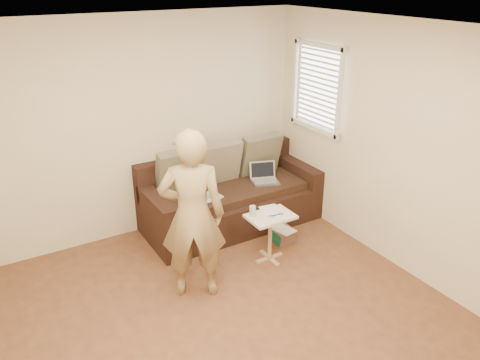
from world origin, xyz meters
The scene contains 17 objects.
floor centered at (0.00, 0.00, 0.00)m, with size 4.50×4.50×0.00m, color #573020.
ceiling centered at (0.00, 0.00, 2.60)m, with size 4.50×4.50×0.00m, color white.
wall_back centered at (0.00, 2.25, 1.30)m, with size 4.00×4.00×0.00m, color beige.
wall_right centered at (2.00, 0.00, 1.30)m, with size 4.50×4.50×0.00m, color beige.
window_blinds centered at (1.95, 1.50, 1.70)m, with size 0.12×0.88×1.08m, color white, non-canonical shape.
sofa centered at (0.90, 1.77, 0.42)m, with size 2.20×0.95×0.85m, color black, non-canonical shape.
pillow_left centered at (0.30, 2.00, 0.79)m, with size 0.55×0.14×0.55m, color brown, non-canonical shape.
pillow_mid centered at (0.85, 1.98, 0.79)m, with size 0.55×0.14×0.55m, color #756C53, non-canonical shape.
pillow_right centered at (1.45, 1.97, 0.79)m, with size 0.55×0.14×0.55m, color brown, non-canonical shape.
laptop_silver centered at (1.34, 1.67, 0.52)m, with size 0.34×0.24×0.22m, color #B7BABC, non-canonical shape.
laptop_white centered at (0.50, 1.65, 0.52)m, with size 0.32×0.24×0.24m, color white, non-canonical shape.
person centered at (-0.12, 0.74, 0.87)m, with size 0.63×0.43×1.74m, color #9C8F55.
side_table centered at (0.86, 0.85, 0.28)m, with size 0.50×0.35×0.55m, color silver, non-canonical shape.
drinking_glass centered at (0.68, 0.93, 0.61)m, with size 0.07×0.07×0.12m, color silver, non-canonical shape.
scissors centered at (0.90, 0.81, 0.56)m, with size 0.18×0.10×0.02m, color silver, non-canonical shape.
paper_on_table centered at (0.93, 0.92, 0.56)m, with size 0.21×0.30×0.00m, color white, non-canonical shape.
striped_box centered at (1.22, 1.09, 0.08)m, with size 0.25×0.25×0.16m, color red, non-canonical shape.
Camera 1 is at (-1.81, -2.95, 3.00)m, focal length 35.91 mm.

